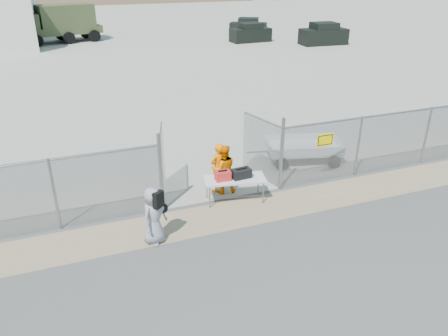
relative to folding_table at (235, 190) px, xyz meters
name	(u,v)px	position (x,y,z in m)	size (l,w,h in m)	color
ground	(249,231)	(-0.27, -1.76, -0.41)	(160.00, 160.00, 0.00)	#3D3D3D
tarmac_inside	(97,32)	(-0.27, 40.24, -0.40)	(160.00, 80.00, 0.01)	#A2A190
dirt_strip	(235,214)	(-0.27, -0.76, -0.40)	(44.00, 1.60, 0.01)	#978361
chain_link_fence	(224,168)	(-0.27, 0.24, 0.69)	(40.00, 0.20, 2.20)	gray
folding_table	(235,190)	(0.00, 0.00, 0.00)	(1.91, 0.80, 0.81)	silver
orange_bag	(223,176)	(-0.40, 0.02, 0.55)	(0.47, 0.31, 0.29)	red
black_duffel	(241,173)	(0.21, -0.03, 0.55)	(0.59, 0.35, 0.29)	black
security_worker_left	(218,168)	(-0.25, 0.82, 0.44)	(0.62, 0.41, 1.69)	#FF7E00
security_worker_right	(224,169)	(-0.11, 0.69, 0.43)	(0.81, 0.63, 1.66)	#FF7E00
visitor	(154,216)	(-2.85, -1.34, 0.42)	(0.81, 0.53, 1.65)	#949498
utility_trailer	(303,150)	(3.61, 2.02, 0.03)	(3.58, 1.85, 0.87)	silver
military_truck	(61,24)	(-4.00, 34.14, 1.29)	(7.12, 2.63, 3.40)	#404C29
parked_vehicle_near	(250,33)	(12.83, 28.16, 0.45)	(3.77, 1.71, 1.71)	black
parked_vehicle_mid	(248,27)	(14.30, 32.10, 0.44)	(3.75, 1.70, 1.70)	black
parked_vehicle_far	(324,34)	(18.52, 24.40, 0.55)	(4.24, 1.92, 1.92)	black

